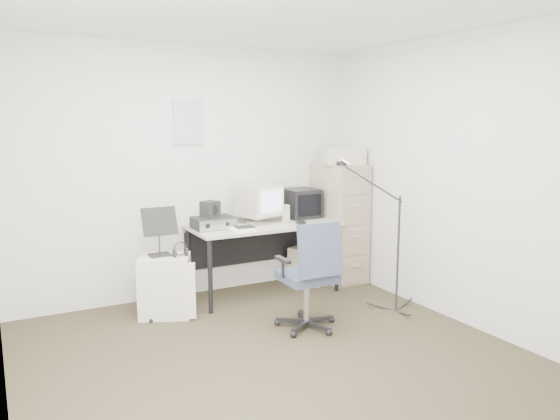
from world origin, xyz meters
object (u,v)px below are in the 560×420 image
office_chair (307,274)px  side_cart (165,286)px  desk (264,259)px  filing_cabinet (339,223)px

office_chair → side_cart: size_ratio=1.70×
desk → office_chair: 1.04m
filing_cabinet → office_chair: bearing=-135.0°
desk → office_chair: size_ratio=1.58×
desk → office_chair: office_chair is taller
filing_cabinet → side_cart: bearing=-174.8°
filing_cabinet → office_chair: filing_cabinet is taller
office_chair → side_cart: 1.33m
side_cart → filing_cabinet: bearing=28.9°
filing_cabinet → side_cart: 2.08m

